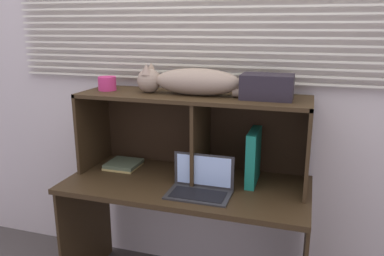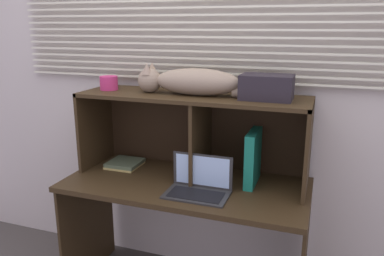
{
  "view_description": "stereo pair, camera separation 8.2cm",
  "coord_description": "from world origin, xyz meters",
  "px_view_note": "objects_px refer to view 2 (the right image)",
  "views": [
    {
      "loc": [
        0.65,
        -1.79,
        1.65
      ],
      "look_at": [
        0.0,
        0.3,
        1.06
      ],
      "focal_mm": 35.97,
      "sensor_mm": 36.0,
      "label": 1
    },
    {
      "loc": [
        0.73,
        -1.76,
        1.65
      ],
      "look_at": [
        0.0,
        0.3,
        1.06
      ],
      "focal_mm": 35.97,
      "sensor_mm": 36.0,
      "label": 2
    }
  ],
  "objects_px": {
    "small_basket": "(109,83)",
    "binder_upright": "(253,158)",
    "storage_box": "(267,87)",
    "book_stack": "(125,164)",
    "cat": "(192,82)",
    "laptop": "(199,186)"
  },
  "relations": [
    {
      "from": "laptop",
      "to": "book_stack",
      "type": "relative_size",
      "value": 1.67
    },
    {
      "from": "book_stack",
      "to": "cat",
      "type": "bearing_deg",
      "value": -0.59
    },
    {
      "from": "binder_upright",
      "to": "book_stack",
      "type": "relative_size",
      "value": 1.53
    },
    {
      "from": "storage_box",
      "to": "binder_upright",
      "type": "bearing_deg",
      "value": 180.0
    },
    {
      "from": "binder_upright",
      "to": "small_basket",
      "type": "height_order",
      "value": "small_basket"
    },
    {
      "from": "laptop",
      "to": "cat",
      "type": "bearing_deg",
      "value": 117.47
    },
    {
      "from": "cat",
      "to": "book_stack",
      "type": "xyz_separation_m",
      "value": [
        -0.47,
        0.0,
        -0.56
      ]
    },
    {
      "from": "book_stack",
      "to": "storage_box",
      "type": "bearing_deg",
      "value": -0.31
    },
    {
      "from": "cat",
      "to": "laptop",
      "type": "height_order",
      "value": "cat"
    },
    {
      "from": "laptop",
      "to": "small_basket",
      "type": "bearing_deg",
      "value": 160.94
    },
    {
      "from": "cat",
      "to": "book_stack",
      "type": "relative_size",
      "value": 4.34
    },
    {
      "from": "small_basket",
      "to": "binder_upright",
      "type": "bearing_deg",
      "value": 0.0
    },
    {
      "from": "binder_upright",
      "to": "storage_box",
      "type": "relative_size",
      "value": 1.13
    },
    {
      "from": "cat",
      "to": "binder_upright",
      "type": "height_order",
      "value": "cat"
    },
    {
      "from": "cat",
      "to": "storage_box",
      "type": "xyz_separation_m",
      "value": [
        0.43,
        0.0,
        -0.01
      ]
    },
    {
      "from": "binder_upright",
      "to": "storage_box",
      "type": "xyz_separation_m",
      "value": [
        0.06,
        0.0,
        0.41
      ]
    },
    {
      "from": "cat",
      "to": "book_stack",
      "type": "bearing_deg",
      "value": 179.41
    },
    {
      "from": "laptop",
      "to": "book_stack",
      "type": "height_order",
      "value": "laptop"
    },
    {
      "from": "cat",
      "to": "small_basket",
      "type": "height_order",
      "value": "cat"
    },
    {
      "from": "small_basket",
      "to": "laptop",
      "type": "bearing_deg",
      "value": -19.06
    },
    {
      "from": "laptop",
      "to": "binder_upright",
      "type": "xyz_separation_m",
      "value": [
        0.25,
        0.23,
        0.11
      ]
    },
    {
      "from": "binder_upright",
      "to": "cat",
      "type": "bearing_deg",
      "value": 180.0
    }
  ]
}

